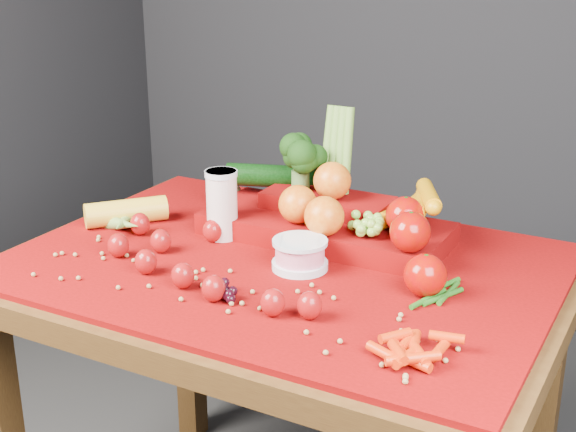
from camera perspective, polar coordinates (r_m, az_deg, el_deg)
The scene contains 12 objects.
table at distance 1.64m, azimuth -0.33°, elevation -6.63°, with size 1.10×0.80×0.75m.
red_cloth at distance 1.60m, azimuth -0.34°, elevation -3.39°, with size 1.05×0.75×0.01m, color #7B0405.
milk_glass at distance 1.69m, azimuth -4.73°, elevation 0.99°, with size 0.07×0.07×0.15m.
yogurt_bowl at distance 1.55m, azimuth 0.85°, elevation -2.67°, with size 0.11×0.11×0.06m.
strawberry_scatter at distance 1.54m, azimuth -6.89°, elevation -3.14°, with size 0.54×0.28×0.05m.
dark_grape_cluster at distance 1.44m, azimuth -4.49°, elevation -5.28°, with size 0.06×0.05×0.03m, color black, non-canonical shape.
soybean_scatter at distance 1.44m, azimuth -4.19°, elevation -5.75°, with size 0.84×0.24×0.01m, color #A78448, non-canonical shape.
corn_ear at distance 1.78m, azimuth -11.61°, elevation -0.31°, with size 0.25×0.26×0.06m.
potato at distance 1.91m, azimuth -4.58°, elevation 1.71°, with size 0.09×0.07×0.06m, color #51391E.
baby_carrot_pile at distance 1.27m, azimuth 8.62°, elevation -9.10°, with size 0.17×0.17×0.03m, color red, non-canonical shape.
green_bean_pile at distance 1.47m, azimuth 10.52°, elevation -5.40°, with size 0.14×0.12×0.01m, color #1D5914, non-canonical shape.
produce_mound at distance 1.68m, azimuth 3.47°, elevation 0.24°, with size 0.60×0.36×0.27m.
Camera 1 is at (0.71, -1.29, 1.38)m, focal length 50.00 mm.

